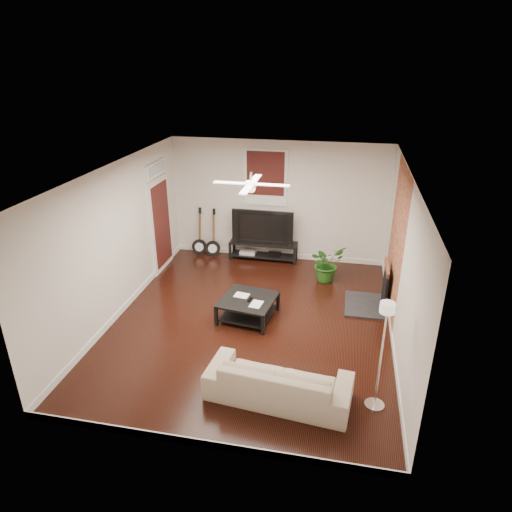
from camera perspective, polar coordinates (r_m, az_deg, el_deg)
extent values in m
cube|color=black|center=(8.48, -0.54, -8.20)|extent=(5.00, 6.00, 0.01)
cube|color=white|center=(7.38, -0.63, 10.53)|extent=(5.00, 6.00, 0.01)
cube|color=silver|center=(10.60, 2.82, 6.84)|extent=(5.00, 0.01, 2.80)
cube|color=silver|center=(5.30, -7.50, -12.23)|extent=(5.00, 0.01, 2.80)
cube|color=silver|center=(8.66, -16.99, 1.79)|extent=(0.01, 6.00, 2.80)
cube|color=silver|center=(7.74, 17.83, -0.98)|extent=(0.01, 6.00, 2.80)
cube|color=brown|center=(8.66, 17.19, 1.76)|extent=(0.02, 2.20, 2.80)
cube|color=black|center=(9.01, 14.65, -3.62)|extent=(0.80, 1.10, 0.92)
cube|color=#340F0E|center=(10.47, 1.21, 9.77)|extent=(1.00, 0.06, 1.30)
cube|color=white|center=(10.29, -11.89, 4.94)|extent=(0.08, 1.00, 2.50)
cube|color=black|center=(10.85, 0.92, 0.66)|extent=(1.60, 0.43, 0.45)
imported|color=black|center=(10.63, 0.96, 3.84)|extent=(1.43, 0.19, 0.82)
cube|color=black|center=(8.50, -1.00, -6.54)|extent=(1.08, 1.08, 0.40)
imported|color=tan|center=(6.66, 2.85, -15.33)|extent=(2.11, 1.01, 0.60)
imported|color=#225919|center=(9.90, 8.84, -0.90)|extent=(0.96, 0.95, 0.81)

